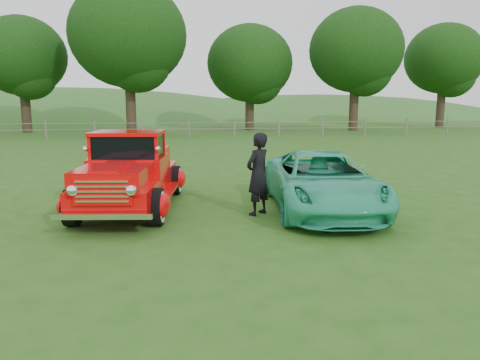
{
  "coord_description": "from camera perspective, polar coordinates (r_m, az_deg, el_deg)",
  "views": [
    {
      "loc": [
        -0.39,
        -8.88,
        2.5
      ],
      "look_at": [
        0.83,
        1.2,
        0.73
      ],
      "focal_mm": 35.0,
      "sensor_mm": 36.0,
      "label": 1
    }
  ],
  "objects": [
    {
      "name": "ground",
      "position": [
        9.23,
        -4.27,
        -5.83
      ],
      "size": [
        140.0,
        140.0,
        0.0
      ],
      "primitive_type": "plane",
      "color": "#275015",
      "rests_on": "ground"
    },
    {
      "name": "tree_near_west",
      "position": [
        34.34,
        -13.49,
        16.82
      ],
      "size": [
        8.0,
        8.0,
        10.42
      ],
      "color": "#2F2417",
      "rests_on": "ground"
    },
    {
      "name": "tree_mid_west",
      "position": [
        38.78,
        -25.06,
        13.5
      ],
      "size": [
        6.4,
        6.4,
        8.46
      ],
      "color": "#2F2417",
      "rests_on": "ground"
    },
    {
      "name": "red_pickup",
      "position": [
        10.96,
        -13.25,
        0.7
      ],
      "size": [
        2.6,
        5.14,
        1.78
      ],
      "rotation": [
        0.0,
        0.0,
        -0.1
      ],
      "color": "black",
      "rests_on": "ground"
    },
    {
      "name": "tree_near_east",
      "position": [
        38.36,
        1.2,
        14.0
      ],
      "size": [
        6.8,
        6.8,
        8.33
      ],
      "color": "#2F2417",
      "rests_on": "ground"
    },
    {
      "name": "teal_sedan",
      "position": [
        10.63,
        9.98,
        -0.23
      ],
      "size": [
        2.51,
        4.87,
        1.31
      ],
      "primitive_type": "imported",
      "rotation": [
        0.0,
        0.0,
        -0.07
      ],
      "color": "#2DB787",
      "rests_on": "ground"
    },
    {
      "name": "man",
      "position": [
        10.08,
        2.19,
        0.73
      ],
      "size": [
        0.77,
        0.76,
        1.79
      ],
      "primitive_type": "imported",
      "rotation": [
        0.0,
        0.0,
        3.89
      ],
      "color": "black",
      "rests_on": "ground"
    },
    {
      "name": "distant_hills",
      "position": [
        68.81,
        -9.99,
        3.86
      ],
      "size": [
        116.0,
        60.0,
        18.0
      ],
      "color": "#2B5E22",
      "rests_on": "ground"
    },
    {
      "name": "tree_mid_east",
      "position": [
        38.47,
        13.96,
        15.09
      ],
      "size": [
        7.2,
        7.2,
        9.44
      ],
      "color": "#2F2417",
      "rests_on": "ground"
    },
    {
      "name": "fence_line",
      "position": [
        30.94,
        -6.23,
        6.32
      ],
      "size": [
        48.0,
        0.12,
        1.2
      ],
      "color": "#6A6459",
      "rests_on": "ground"
    },
    {
      "name": "tree_far_east",
      "position": [
        44.99,
        23.62,
        13.37
      ],
      "size": [
        6.6,
        6.6,
        8.86
      ],
      "color": "#2F2417",
      "rests_on": "ground"
    }
  ]
}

